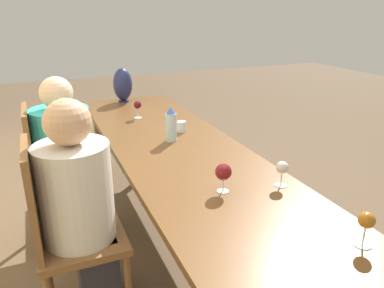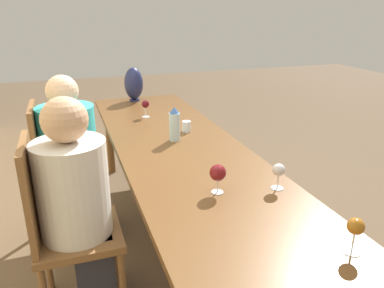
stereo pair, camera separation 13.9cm
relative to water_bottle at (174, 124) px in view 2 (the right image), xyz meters
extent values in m
plane|color=brown|center=(-0.19, 0.00, -0.85)|extent=(14.00, 14.00, 0.00)
cube|color=brown|center=(-0.19, 0.00, -0.13)|extent=(3.11, 0.82, 0.04)
cylinder|color=brown|center=(1.26, -0.31, -0.50)|extent=(0.07, 0.07, 0.70)
cylinder|color=brown|center=(1.26, 0.31, -0.50)|extent=(0.07, 0.07, 0.70)
cylinder|color=#ADCCD6|center=(0.00, 0.00, -0.02)|extent=(0.07, 0.07, 0.19)
cone|color=#33599E|center=(0.00, 0.00, 0.10)|extent=(0.07, 0.07, 0.04)
cylinder|color=silver|center=(0.15, -0.14, -0.07)|extent=(0.07, 0.07, 0.08)
cylinder|color=#1E234C|center=(1.22, 0.04, -0.11)|extent=(0.10, 0.10, 0.01)
ellipsoid|color=#1E234C|center=(1.22, 0.04, 0.05)|extent=(0.18, 0.18, 0.31)
cylinder|color=silver|center=(-1.40, -0.28, -0.11)|extent=(0.07, 0.07, 0.00)
cylinder|color=silver|center=(-1.40, -0.28, -0.07)|extent=(0.01, 0.01, 0.08)
sphere|color=#995B19|center=(-1.40, -0.28, 0.00)|extent=(0.06, 0.06, 0.06)
cylinder|color=silver|center=(0.63, 0.06, -0.11)|extent=(0.06, 0.06, 0.00)
cylinder|color=silver|center=(0.63, 0.06, -0.07)|extent=(0.01, 0.01, 0.08)
sphere|color=#510C14|center=(0.63, 0.06, 0.00)|extent=(0.06, 0.06, 0.06)
cylinder|color=silver|center=(-0.80, 0.02, -0.11)|extent=(0.06, 0.06, 0.00)
cylinder|color=silver|center=(-0.80, 0.02, -0.08)|extent=(0.01, 0.01, 0.07)
sphere|color=maroon|center=(-0.80, 0.02, -0.01)|extent=(0.08, 0.08, 0.08)
cylinder|color=silver|center=(-0.86, -0.29, -0.11)|extent=(0.06, 0.06, 0.00)
cylinder|color=silver|center=(-0.86, -0.29, -0.08)|extent=(0.01, 0.01, 0.07)
sphere|color=silver|center=(-0.86, -0.29, -0.01)|extent=(0.06, 0.06, 0.06)
cube|color=brown|center=(-0.52, 0.69, -0.39)|extent=(0.44, 0.44, 0.04)
cube|color=brown|center=(-0.52, 0.89, -0.11)|extent=(0.40, 0.03, 0.53)
cylinder|color=brown|center=(-0.71, 0.50, -0.63)|extent=(0.04, 0.04, 0.44)
cylinder|color=brown|center=(-0.33, 0.50, -0.63)|extent=(0.04, 0.04, 0.44)
cylinder|color=brown|center=(-0.33, 0.88, -0.63)|extent=(0.04, 0.04, 0.44)
cube|color=brown|center=(0.19, 0.69, -0.39)|extent=(0.44, 0.44, 0.04)
cube|color=brown|center=(0.19, 0.89, -0.11)|extent=(0.40, 0.03, 0.53)
cylinder|color=brown|center=(0.00, 0.50, -0.63)|extent=(0.04, 0.04, 0.44)
cylinder|color=brown|center=(0.38, 0.50, -0.63)|extent=(0.04, 0.04, 0.44)
cylinder|color=brown|center=(0.00, 0.88, -0.63)|extent=(0.04, 0.04, 0.44)
cylinder|color=brown|center=(0.38, 0.88, -0.63)|extent=(0.04, 0.04, 0.44)
cube|color=#2D2D38|center=(-0.52, 0.63, -0.61)|extent=(0.27, 0.20, 0.48)
cylinder|color=beige|center=(-0.52, 0.69, -0.12)|extent=(0.37, 0.37, 0.51)
sphere|color=tan|center=(-0.52, 0.69, 0.25)|extent=(0.22, 0.22, 0.22)
cube|color=#2D2D38|center=(0.19, 0.63, -0.61)|extent=(0.28, 0.21, 0.48)
cylinder|color=#33B7BC|center=(0.19, 0.69, -0.12)|extent=(0.38, 0.38, 0.51)
sphere|color=beige|center=(0.19, 0.69, 0.24)|extent=(0.21, 0.21, 0.21)
camera|label=1|loc=(-2.27, 0.80, 0.75)|focal=35.00mm
camera|label=2|loc=(-2.32, 0.67, 0.75)|focal=35.00mm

